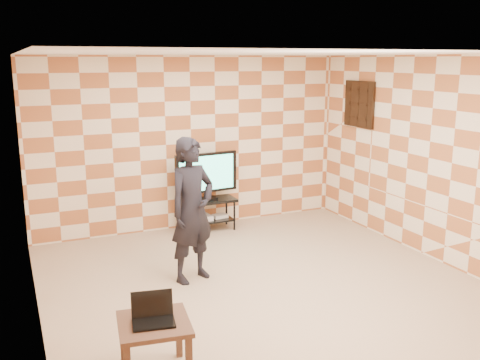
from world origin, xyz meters
The scene contains 14 objects.
floor centered at (0.00, 0.00, 0.00)m, with size 5.00×5.00×0.00m, color tan.
wall_back centered at (0.00, 2.50, 1.35)m, with size 5.00×0.02×2.70m, color beige.
wall_front centered at (0.00, -2.50, 1.35)m, with size 5.00×0.02×2.70m, color beige.
wall_left centered at (-2.50, 0.00, 1.35)m, with size 0.02×5.00×2.70m, color beige.
wall_right centered at (2.50, 0.00, 1.35)m, with size 0.02×5.00×2.70m, color beige.
ceiling centered at (0.00, 0.00, 2.70)m, with size 5.00×5.00×0.02m, color white.
wall_art centered at (2.47, 1.55, 1.95)m, with size 0.04×0.72×0.72m.
tv_stand centered at (0.13, 2.18, 0.36)m, with size 0.91×0.41×0.50m.
tv centered at (0.13, 2.17, 0.91)m, with size 1.02×0.22×0.74m.
dvd_player centered at (-0.04, 2.20, 0.21)m, with size 0.45×0.32×0.07m, color silver.
game_console centered at (0.35, 2.20, 0.20)m, with size 0.23×0.17×0.05m, color silver.
side_table centered at (-1.66, -1.39, 0.41)m, with size 0.66×0.66×0.50m.
laptop centered at (-1.67, -1.37, 0.55)m, with size 0.39×0.33×0.23m.
person centered at (-0.70, 0.44, 0.88)m, with size 0.64×0.42×1.76m, color black.
Camera 1 is at (-2.66, -5.41, 2.63)m, focal length 40.00 mm.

